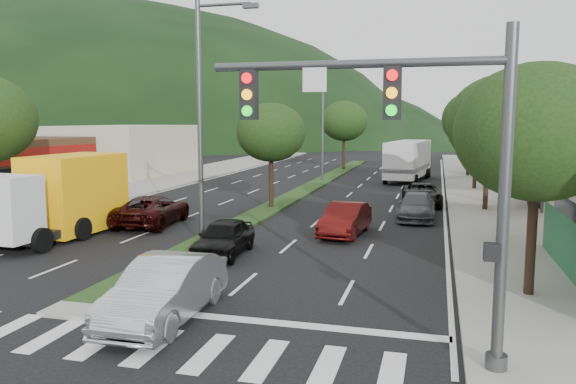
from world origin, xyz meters
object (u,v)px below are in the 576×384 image
(tree_r_a, at_px, (537,132))
(car_queue_d, at_px, (422,194))
(traffic_signal, at_px, (423,147))
(tree_med_near, at_px, (271,133))
(tree_med_far, at_px, (344,121))
(car_queue_c, at_px, (345,219))
(suv_maroon, at_px, (152,210))
(streetlight_near, at_px, (204,109))
(streetlight_mid, at_px, (325,114))
(sedan_silver, at_px, (165,290))
(tree_r_e, at_px, (470,123))
(motorhome, at_px, (408,160))
(tree_r_c, at_px, (489,127))
(car_queue_b, at_px, (417,206))
(tree_r_d, at_px, (477,119))
(car_queue_a, at_px, (224,238))
(tree_r_b, at_px, (505,123))
(box_truck, at_px, (62,199))

(tree_r_a, relative_size, car_queue_d, 1.39)
(traffic_signal, relative_size, tree_med_near, 1.16)
(tree_med_far, distance_m, car_queue_c, 33.12)
(suv_maroon, height_order, car_queue_d, suv_maroon)
(car_queue_c, bearing_deg, streetlight_near, -140.08)
(streetlight_mid, bearing_deg, sedan_silver, -85.89)
(suv_maroon, bearing_deg, tree_r_e, -125.59)
(traffic_signal, bearing_deg, motorhome, 93.26)
(tree_r_e, height_order, tree_med_near, tree_r_e)
(traffic_signal, distance_m, tree_r_c, 21.74)
(sedan_silver, relative_size, car_queue_b, 1.05)
(tree_r_c, xyz_separation_m, streetlight_mid, (-11.79, 13.00, 0.84))
(tree_r_d, height_order, car_queue_a, tree_r_d)
(tree_r_d, bearing_deg, suv_maroon, -131.33)
(tree_med_near, distance_m, car_queue_a, 12.09)
(streetlight_near, distance_m, motorhome, 28.45)
(tree_r_e, height_order, suv_maroon, tree_r_e)
(car_queue_d, bearing_deg, tree_r_c, -30.24)
(tree_r_b, bearing_deg, tree_r_e, 90.00)
(car_queue_d, distance_m, box_truck, 20.38)
(car_queue_a, bearing_deg, sedan_silver, -83.78)
(sedan_silver, relative_size, car_queue_a, 1.20)
(car_queue_b, bearing_deg, tree_r_c, 42.61)
(tree_r_b, relative_size, motorhome, 0.77)
(tree_med_near, height_order, car_queue_b, tree_med_near)
(tree_r_b, relative_size, sedan_silver, 1.42)
(tree_r_b, bearing_deg, tree_med_near, 153.43)
(tree_r_d, height_order, sedan_silver, tree_r_d)
(tree_r_a, relative_size, tree_r_c, 1.02)
(streetlight_near, relative_size, car_queue_c, 2.29)
(tree_r_c, height_order, car_queue_a, tree_r_c)
(tree_r_e, distance_m, car_queue_a, 35.26)
(car_queue_a, distance_m, box_truck, 8.32)
(tree_r_c, bearing_deg, car_queue_d, 155.58)
(traffic_signal, relative_size, car_queue_b, 1.51)
(tree_r_b, distance_m, tree_med_far, 34.18)
(traffic_signal, bearing_deg, streetlight_mid, 104.33)
(traffic_signal, height_order, tree_r_a, traffic_signal)
(tree_r_e, xyz_separation_m, sedan_silver, (-9.40, -40.30, -4.09))
(tree_r_a, xyz_separation_m, car_queue_d, (-3.53, 17.60, -4.16))
(tree_r_a, distance_m, tree_r_c, 16.00)
(tree_med_far, height_order, box_truck, tree_med_far)
(tree_r_c, height_order, tree_r_d, tree_r_d)
(sedan_silver, distance_m, suv_maroon, 13.68)
(car_queue_c, height_order, car_queue_d, car_queue_c)
(sedan_silver, xyz_separation_m, suv_maroon, (-6.80, 11.87, -0.07))
(tree_r_c, relative_size, tree_r_e, 0.97)
(car_queue_b, distance_m, box_truck, 17.32)
(tree_med_near, distance_m, box_truck, 12.33)
(car_queue_b, height_order, car_queue_c, car_queue_c)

